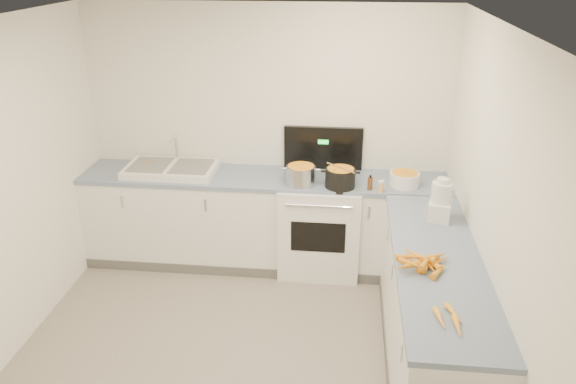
# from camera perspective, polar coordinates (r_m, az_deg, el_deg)

# --- Properties ---
(floor) EXTENTS (3.50, 4.00, 0.00)m
(floor) POSITION_cam_1_polar(r_m,az_deg,el_deg) (4.41, -5.71, -18.34)
(floor) COLOR gray
(floor) RESTS_ON ground
(ceiling) EXTENTS (3.50, 4.00, 0.00)m
(ceiling) POSITION_cam_1_polar(r_m,az_deg,el_deg) (3.32, -7.50, 15.84)
(ceiling) COLOR white
(ceiling) RESTS_ON ground
(wall_back) EXTENTS (3.50, 0.00, 2.50)m
(wall_back) POSITION_cam_1_polar(r_m,az_deg,el_deg) (5.52, -2.10, 5.76)
(wall_back) COLOR white
(wall_back) RESTS_ON ground
(wall_right) EXTENTS (0.00, 4.00, 2.50)m
(wall_right) POSITION_cam_1_polar(r_m,az_deg,el_deg) (3.75, 20.76, -4.84)
(wall_right) COLOR white
(wall_right) RESTS_ON ground
(counter_back) EXTENTS (3.50, 0.62, 0.94)m
(counter_back) POSITION_cam_1_polar(r_m,az_deg,el_deg) (5.54, -2.42, -2.90)
(counter_back) COLOR white
(counter_back) RESTS_ON ground
(counter_right) EXTENTS (0.62, 2.20, 0.94)m
(counter_right) POSITION_cam_1_polar(r_m,az_deg,el_deg) (4.33, 14.45, -11.97)
(counter_right) COLOR white
(counter_right) RESTS_ON ground
(stove) EXTENTS (0.76, 0.65, 1.36)m
(stove) POSITION_cam_1_polar(r_m,az_deg,el_deg) (5.47, 3.27, -3.20)
(stove) COLOR white
(stove) RESTS_ON ground
(sink) EXTENTS (0.86, 0.52, 0.31)m
(sink) POSITION_cam_1_polar(r_m,az_deg,el_deg) (5.53, -11.78, 2.32)
(sink) COLOR white
(sink) RESTS_ON counter_back
(steel_pot) EXTENTS (0.33, 0.33, 0.20)m
(steel_pot) POSITION_cam_1_polar(r_m,az_deg,el_deg) (5.13, 1.31, 1.61)
(steel_pot) COLOR silver
(steel_pot) RESTS_ON stove
(black_pot) EXTENTS (0.29, 0.29, 0.19)m
(black_pot) POSITION_cam_1_polar(r_m,az_deg,el_deg) (5.09, 5.33, 1.34)
(black_pot) COLOR black
(black_pot) RESTS_ON stove
(wooden_spoon) EXTENTS (0.26, 0.24, 0.01)m
(wooden_spoon) POSITION_cam_1_polar(r_m,az_deg,el_deg) (5.05, 5.37, 2.46)
(wooden_spoon) COLOR #AD7A47
(wooden_spoon) RESTS_ON black_pot
(mixing_bowl) EXTENTS (0.30, 0.30, 0.12)m
(mixing_bowl) POSITION_cam_1_polar(r_m,az_deg,el_deg) (5.21, 11.73, 1.29)
(mixing_bowl) COLOR white
(mixing_bowl) RESTS_ON counter_back
(extract_bottle) EXTENTS (0.05, 0.05, 0.12)m
(extract_bottle) POSITION_cam_1_polar(r_m,az_deg,el_deg) (5.07, 8.34, 0.85)
(extract_bottle) COLOR #593319
(extract_bottle) RESTS_ON counter_back
(spice_jar) EXTENTS (0.05, 0.05, 0.09)m
(spice_jar) POSITION_cam_1_polar(r_m,az_deg,el_deg) (5.04, 9.44, 0.48)
(spice_jar) COLOR #E5B266
(spice_jar) RESTS_ON counter_back
(food_processor) EXTENTS (0.21, 0.24, 0.35)m
(food_processor) POSITION_cam_1_polar(r_m,az_deg,el_deg) (4.60, 15.22, -0.96)
(food_processor) COLOR white
(food_processor) RESTS_ON counter_right
(carrot_pile) EXTENTS (0.40, 0.33, 0.09)m
(carrot_pile) POSITION_cam_1_polar(r_m,az_deg,el_deg) (3.94, 13.70, -6.90)
(carrot_pile) COLOR orange
(carrot_pile) RESTS_ON counter_right
(peeled_carrots) EXTENTS (0.17, 0.30, 0.04)m
(peeled_carrots) POSITION_cam_1_polar(r_m,az_deg,el_deg) (3.46, 16.16, -12.29)
(peeled_carrots) COLOR #FFA426
(peeled_carrots) RESTS_ON counter_right
(peelings) EXTENTS (0.18, 0.25, 0.01)m
(peelings) POSITION_cam_1_polar(r_m,az_deg,el_deg) (5.61, -13.96, 2.86)
(peelings) COLOR tan
(peelings) RESTS_ON sink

